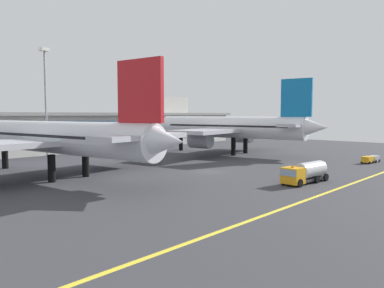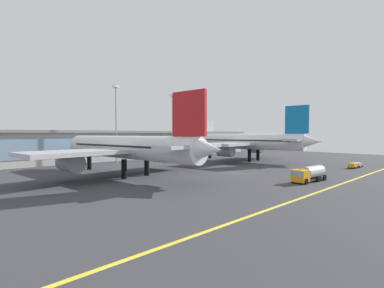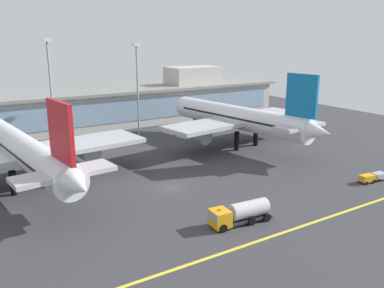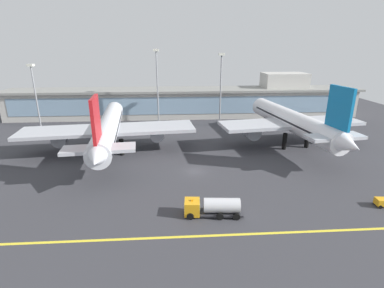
% 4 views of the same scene
% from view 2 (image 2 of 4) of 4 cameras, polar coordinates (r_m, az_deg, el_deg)
% --- Properties ---
extents(ground_plane, '(180.00, 180.00, 0.00)m').
position_cam_2_polar(ground_plane, '(65.22, 8.78, -5.97)').
color(ground_plane, '#38383D').
extents(taxiway_centreline_stripe, '(144.00, 0.50, 0.01)m').
position_cam_2_polar(taxiway_centreline_stripe, '(54.73, 27.46, -7.74)').
color(taxiway_centreline_stripe, yellow).
rests_on(taxiway_centreline_stripe, ground).
extents(terminal_building, '(128.86, 14.00, 15.42)m').
position_cam_2_polar(terminal_building, '(105.14, -12.95, 0.14)').
color(terminal_building, beige).
rests_on(terminal_building, ground).
extents(airliner_near_left, '(42.62, 49.70, 16.65)m').
position_cam_2_polar(airliner_near_left, '(61.54, -13.22, -0.81)').
color(airliner_near_left, black).
rests_on(airliner_near_left, ground).
extents(airliner_near_right, '(38.22, 47.67, 17.63)m').
position_cam_2_polar(airliner_near_right, '(95.20, 11.15, 0.46)').
color(airliner_near_right, black).
rests_on(airliner_near_right, ground).
extents(fuel_tanker_truck, '(9.21, 3.55, 2.90)m').
position_cam_2_polar(fuel_tanker_truck, '(57.50, 22.95, -5.69)').
color(fuel_tanker_truck, black).
rests_on(fuel_tanker_truck, ground).
extents(baggage_tug_near, '(5.70, 2.10, 1.40)m').
position_cam_2_polar(baggage_tug_near, '(85.98, 30.68, -3.75)').
color(baggage_tug_near, black).
rests_on(baggage_tug_near, ground).
extents(apron_light_mast_centre, '(1.80, 1.80, 23.00)m').
position_cam_2_polar(apron_light_mast_centre, '(97.71, -4.03, 5.62)').
color(apron_light_mast_centre, gray).
rests_on(apron_light_mast_centre, ground).
extents(apron_light_mast_east, '(1.80, 1.80, 24.16)m').
position_cam_2_polar(apron_light_mast_east, '(89.38, -15.42, 6.29)').
color(apron_light_mast_east, gray).
rests_on(apron_light_mast_east, ground).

